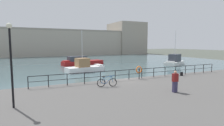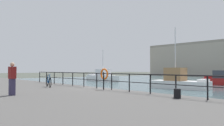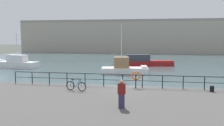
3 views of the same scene
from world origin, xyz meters
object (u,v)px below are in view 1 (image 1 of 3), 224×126
harbor_building (71,42)px  mooring_bollard (182,74)px  quay_lamp_post (11,55)px  standing_person (175,81)px  moored_green_narrowboat (84,67)px  moored_white_yacht (174,61)px  parked_bicycle (107,82)px  moored_cabin_cruiser (81,62)px  life_ring_stand (139,70)px

harbor_building → mooring_bollard: harbor_building is taller
quay_lamp_post → standing_person: 11.46m
moored_green_narrowboat → moored_white_yacht: 20.69m
standing_person → harbor_building: bearing=173.5°
moored_white_yacht → standing_person: (-18.62, -19.45, 0.72)m
standing_person → parked_bicycle: bearing=-134.9°
moored_cabin_cruiser → mooring_bollard: (6.07, -22.27, 0.25)m
parked_bicycle → quay_lamp_post: quay_lamp_post is taller
mooring_bollard → standing_person: (-6.21, -5.36, 0.64)m
moored_cabin_cruiser → standing_person: bearing=78.8°
moored_cabin_cruiser → quay_lamp_post: size_ratio=1.89×
harbor_building → parked_bicycle: size_ratio=45.48×
parked_bicycle → harbor_building: bearing=93.8°
moored_green_narrowboat → mooring_bollard: 14.91m
moored_cabin_cruiser → moored_green_narrowboat: (-2.15, -9.83, 0.05)m
life_ring_stand → standing_person: size_ratio=0.83×
harbor_building → life_ring_stand: (-5.94, -59.67, -3.48)m
moored_cabin_cruiser → standing_person: (-0.14, -27.62, 0.89)m
moored_cabin_cruiser → moored_white_yacht: size_ratio=1.26×
life_ring_stand → moored_white_yacht: bearing=37.1°
standing_person → mooring_bollard: bearing=129.8°
parked_bicycle → moored_green_narrowboat: bearing=95.0°
moored_cabin_cruiser → standing_person: 27.64m
mooring_bollard → quay_lamp_post: quay_lamp_post is taller
moored_green_narrowboat → life_ring_stand: 12.39m
harbor_building → standing_person: harbor_building is taller
moored_white_yacht → harbor_building: bearing=-102.4°
moored_cabin_cruiser → mooring_bollard: size_ratio=21.16×
harbor_building → quay_lamp_post: (-17.52, -64.01, -1.33)m
mooring_bollard → life_ring_stand: 5.85m
moored_green_narrowboat → moored_white_yacht: size_ratio=0.90×
moored_white_yacht → mooring_bollard: 18.77m
moored_white_yacht → standing_person: moored_white_yacht is taller
parked_bicycle → life_ring_stand: 4.85m
moored_cabin_cruiser → life_ring_stand: life_ring_stand is taller
parked_bicycle → moored_cabin_cruiser: bearing=93.4°
moored_green_narrowboat → quay_lamp_post: size_ratio=1.34×
moored_white_yacht → moored_green_narrowboat: bearing=-22.8°
moored_green_narrowboat → life_ring_stand: (2.43, -12.11, 0.95)m
mooring_bollard → moored_cabin_cruiser: bearing=105.2°
moored_white_yacht → mooring_bollard: (-12.41, -14.09, 0.08)m
moored_green_narrowboat → standing_person: 17.93m
moored_cabin_cruiser → moored_green_narrowboat: bearing=66.7°
mooring_bollard → life_ring_stand: life_ring_stand is taller
moored_cabin_cruiser → quay_lamp_post: 28.78m
parked_bicycle → quay_lamp_post: 8.03m
life_ring_stand → mooring_bollard: bearing=-3.3°
moored_white_yacht → quay_lamp_post: (-29.78, -18.10, 2.97)m
harbor_building → moored_cabin_cruiser: bearing=-99.4°
moored_green_narrowboat → standing_person: (2.01, -17.80, 0.84)m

